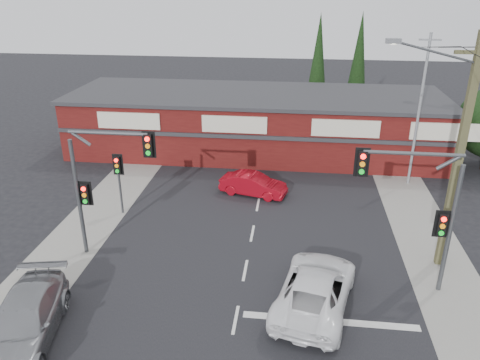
# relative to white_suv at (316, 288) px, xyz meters

# --- Properties ---
(ground) EXTENTS (120.00, 120.00, 0.00)m
(ground) POSITION_rel_white_suv_xyz_m (-2.94, 0.60, -0.78)
(ground) COLOR black
(ground) RESTS_ON ground
(road_strip) EXTENTS (14.00, 70.00, 0.01)m
(road_strip) POSITION_rel_white_suv_xyz_m (-2.94, 5.60, -0.77)
(road_strip) COLOR black
(road_strip) RESTS_ON ground
(verge_left) EXTENTS (3.00, 70.00, 0.02)m
(verge_left) POSITION_rel_white_suv_xyz_m (-11.44, 5.60, -0.77)
(verge_left) COLOR gray
(verge_left) RESTS_ON ground
(verge_right) EXTENTS (3.00, 70.00, 0.02)m
(verge_right) POSITION_rel_white_suv_xyz_m (5.56, 5.60, -0.77)
(verge_right) COLOR gray
(verge_right) RESTS_ON ground
(stop_line) EXTENTS (6.50, 0.35, 0.01)m
(stop_line) POSITION_rel_white_suv_xyz_m (0.56, -0.90, -0.76)
(stop_line) COLOR silver
(stop_line) RESTS_ON ground
(white_suv) EXTENTS (3.72, 6.01, 1.55)m
(white_suv) POSITION_rel_white_suv_xyz_m (0.00, 0.00, 0.00)
(white_suv) COLOR white
(white_suv) RESTS_ON ground
(silver_suv) EXTENTS (3.25, 5.74, 1.57)m
(silver_suv) POSITION_rel_white_suv_xyz_m (-10.10, -3.17, 0.01)
(silver_suv) COLOR gray
(silver_suv) RESTS_ON ground
(red_sedan) EXTENTS (4.09, 2.27, 1.28)m
(red_sedan) POSITION_rel_white_suv_xyz_m (-3.33, 9.80, -0.14)
(red_sedan) COLOR maroon
(red_sedan) RESTS_ON ground
(lane_dashes) EXTENTS (0.12, 30.68, 0.01)m
(lane_dashes) POSITION_rel_white_suv_xyz_m (-2.94, -2.86, -0.76)
(lane_dashes) COLOR silver
(lane_dashes) RESTS_ON ground
(shop_building) EXTENTS (27.30, 8.40, 4.22)m
(shop_building) POSITION_rel_white_suv_xyz_m (-3.93, 17.58, 1.36)
(shop_building) COLOR #490F0E
(shop_building) RESTS_ON ground
(conifer_near) EXTENTS (1.80, 1.80, 9.25)m
(conifer_near) POSITION_rel_white_suv_xyz_m (0.56, 24.60, 4.70)
(conifer_near) COLOR #2D2116
(conifer_near) RESTS_ON ground
(conifer_far) EXTENTS (1.80, 1.80, 9.25)m
(conifer_far) POSITION_rel_white_suv_xyz_m (4.06, 26.60, 4.70)
(conifer_far) COLOR #2D2116
(conifer_far) RESTS_ON ground
(traffic_mast_left) EXTENTS (3.77, 0.27, 5.97)m
(traffic_mast_left) POSITION_rel_white_suv_xyz_m (-9.37, 2.60, 3.15)
(traffic_mast_left) COLOR #47494C
(traffic_mast_left) RESTS_ON ground
(traffic_mast_right) EXTENTS (3.96, 0.27, 5.97)m
(traffic_mast_right) POSITION_rel_white_suv_xyz_m (3.92, 1.60, 3.17)
(traffic_mast_right) COLOR #47494C
(traffic_mast_right) RESTS_ON ground
(pedestal_signal) EXTENTS (0.55, 0.27, 3.38)m
(pedestal_signal) POSITION_rel_white_suv_xyz_m (-10.14, 6.60, 1.63)
(pedestal_signal) COLOR #47494C
(pedestal_signal) RESTS_ON ground
(utility_pole) EXTENTS (4.38, 0.59, 10.00)m
(utility_pole) POSITION_rel_white_suv_xyz_m (5.43, 3.59, 4.62)
(utility_pole) COLOR brown
(utility_pole) RESTS_ON ground
(steel_pole) EXTENTS (1.20, 0.16, 9.00)m
(steel_pole) POSITION_rel_white_suv_xyz_m (6.06, 12.60, 3.93)
(steel_pole) COLOR gray
(steel_pole) RESTS_ON ground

